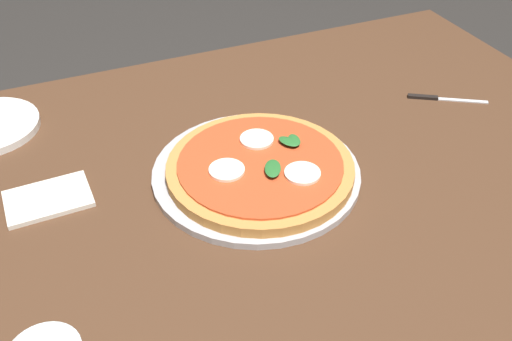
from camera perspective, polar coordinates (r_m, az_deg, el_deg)
The scene contains 5 objects.
dining_table at distance 1.00m, azimuth -3.87°, elevation -5.49°, with size 1.53×0.92×0.72m.
serving_tray at distance 0.96m, azimuth 0.00°, elevation -0.19°, with size 0.34×0.34×0.01m, color #B2B2B7.
pizza at distance 0.94m, azimuth 0.43°, elevation 0.31°, with size 0.31×0.31×0.03m.
napkin at distance 0.97m, azimuth -19.81°, elevation -2.64°, with size 0.13×0.09×0.01m, color white.
knife at distance 1.22m, azimuth 17.43°, elevation 6.81°, with size 0.14×0.09×0.01m.
Camera 1 is at (0.22, 0.69, 1.32)m, focal length 40.57 mm.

